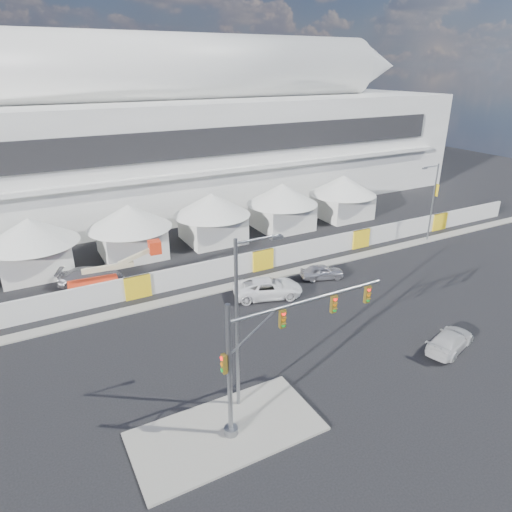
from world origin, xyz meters
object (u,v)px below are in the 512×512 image
streetlight_median (241,314)px  traffic_mast (264,355)px  streetlight_curb (432,197)px  boom_lift (103,281)px  lot_car_c (91,277)px  pickup_near (450,340)px  sedan_silver (322,272)px  pickup_curb (268,288)px

streetlight_median → traffic_mast: bearing=-80.3°
streetlight_median → streetlight_curb: size_ratio=1.18×
streetlight_curb → boom_lift: 34.71m
streetlight_median → streetlight_curb: bearing=24.8°
lot_car_c → streetlight_curb: 35.65m
pickup_near → lot_car_c: bearing=24.6°
pickup_near → streetlight_median: size_ratio=0.46×
sedan_silver → streetlight_median: size_ratio=0.39×
pickup_curb → streetlight_median: streetlight_median is taller
pickup_near → streetlight_curb: 22.20m
pickup_curb → pickup_near: size_ratio=1.24×
lot_car_c → streetlight_curb: streetlight_curb is taller
streetlight_median → streetlight_curb: (30.08, 13.93, -0.97)m
lot_car_c → streetlight_median: streetlight_median is taller
traffic_mast → boom_lift: bearing=102.5°
pickup_curb → streetlight_median: bearing=161.6°
pickup_near → streetlight_curb: streetlight_curb is taller
streetlight_median → boom_lift: 19.31m
streetlight_curb → lot_car_c: bearing=169.9°
traffic_mast → pickup_curb: bearing=59.2°
sedan_silver → boom_lift: boom_lift is taller
pickup_near → streetlight_curb: bearing=-61.1°
lot_car_c → boom_lift: 2.02m
boom_lift → streetlight_curb: bearing=-2.2°
pickup_curb → streetlight_curb: size_ratio=0.68×
sedan_silver → pickup_curb: 6.17m
pickup_near → lot_car_c: 29.61m
streetlight_median → sedan_silver: bearing=39.4°
traffic_mast → streetlight_median: streetlight_median is taller
sedan_silver → traffic_mast: (-13.72, -13.41, 3.75)m
lot_car_c → streetlight_median: size_ratio=0.56×
pickup_curb → streetlight_curb: (22.17, 3.09, 4.18)m
sedan_silver → pickup_near: (1.02, -13.37, 0.01)m
pickup_near → traffic_mast: (-14.74, -0.04, 3.75)m
pickup_curb → pickup_near: pickup_curb is taller
lot_car_c → traffic_mast: bearing=-145.0°
sedan_silver → boom_lift: bearing=88.8°
boom_lift → lot_car_c: bearing=113.2°
pickup_near → lot_car_c: lot_car_c is taller
pickup_curb → lot_car_c: 15.72m
streetlight_curb → boom_lift: bearing=172.8°
pickup_curb → boom_lift: bearing=76.2°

